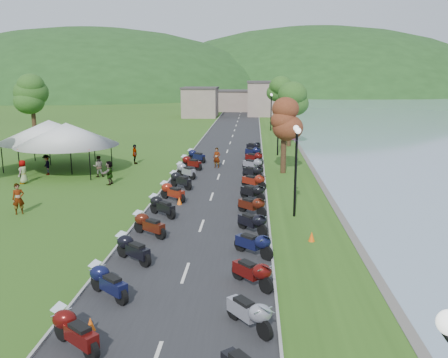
{
  "coord_description": "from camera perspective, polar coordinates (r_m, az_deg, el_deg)",
  "views": [
    {
      "loc": [
        2.67,
        -7.63,
        7.91
      ],
      "look_at": [
        0.83,
        21.55,
        1.3
      ],
      "focal_mm": 38.0,
      "sensor_mm": 36.0,
      "label": 1
    }
  ],
  "objects": [
    {
      "name": "road",
      "position": [
        48.35,
        0.4,
        3.33
      ],
      "size": [
        7.0,
        120.0,
        0.02
      ],
      "primitive_type": "cube",
      "color": "#29292B",
      "rests_on": "ground"
    },
    {
      "name": "moto_row_left",
      "position": [
        23.65,
        -8.93,
        -5.56
      ],
      "size": [
        2.6,
        41.75,
        1.1
      ],
      "primitive_type": null,
      "color": "#331411",
      "rests_on": "ground"
    },
    {
      "name": "far_building",
      "position": [
        92.91,
        0.73,
        9.4
      ],
      "size": [
        18.0,
        16.0,
        5.0
      ],
      "primitive_type": "cube",
      "color": "gray",
      "rests_on": "ground"
    },
    {
      "name": "pedestrian_a",
      "position": [
        29.52,
        -23.35,
        -3.88
      ],
      "size": [
        0.8,
        0.74,
        1.79
      ],
      "primitive_type": "imported",
      "rotation": [
        0.0,
        0.0,
        0.53
      ],
      "color": "slate",
      "rests_on": "ground"
    },
    {
      "name": "moto_row_right",
      "position": [
        28.34,
        3.44,
        -2.34
      ],
      "size": [
        2.6,
        42.29,
        1.1
      ],
      "primitive_type": null,
      "color": "#331411",
      "rests_on": "ground"
    },
    {
      "name": "hills_backdrop",
      "position": [
        207.8,
        2.92,
        10.54
      ],
      "size": [
        360.0,
        120.0,
        76.0
      ],
      "primitive_type": null,
      "color": "#285621",
      "rests_on": "ground"
    },
    {
      "name": "tree_lakeside",
      "position": [
        37.77,
        7.23,
        5.51
      ],
      "size": [
        2.32,
        2.32,
        6.45
      ],
      "primitive_type": null,
      "color": "#366B23",
      "rests_on": "ground"
    },
    {
      "name": "vendor_tent_main",
      "position": [
        39.96,
        -18.3,
        3.59
      ],
      "size": [
        5.42,
        5.42,
        4.0
      ],
      "primitive_type": null,
      "color": "silver",
      "rests_on": "ground"
    },
    {
      "name": "traffic_cone_near",
      "position": [
        15.97,
        -15.76,
        -16.5
      ],
      "size": [
        0.31,
        0.31,
        0.48
      ],
      "primitive_type": "cone",
      "color": "#F2590C",
      "rests_on": "ground"
    },
    {
      "name": "pedestrian_c",
      "position": [
        39.82,
        -20.47,
        0.47
      ],
      "size": [
        0.98,
        1.1,
        1.62
      ],
      "primitive_type": "imported",
      "rotation": [
        0.0,
        0.0,
        5.36
      ],
      "color": "slate",
      "rests_on": "ground"
    },
    {
      "name": "vendor_tent_side",
      "position": [
        42.74,
        -20.15,
        4.01
      ],
      "size": [
        5.61,
        5.61,
        4.0
      ],
      "primitive_type": null,
      "color": "silver",
      "rests_on": "ground"
    },
    {
      "name": "pedestrian_b",
      "position": [
        37.87,
        -14.8,
        0.25
      ],
      "size": [
        0.9,
        0.67,
        1.66
      ],
      "primitive_type": "imported",
      "rotation": [
        0.0,
        0.0,
        3.46
      ],
      "color": "slate",
      "rests_on": "ground"
    }
  ]
}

